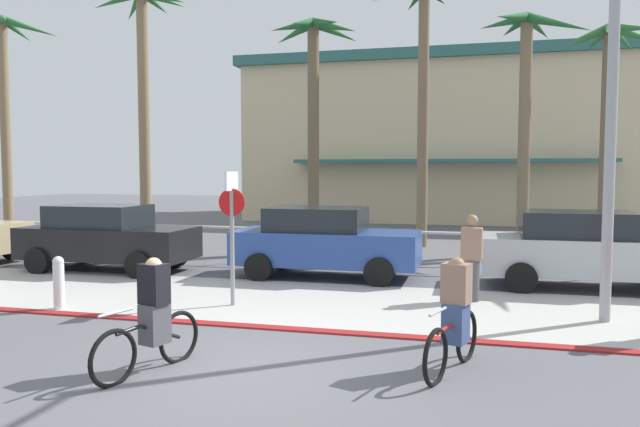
{
  "coord_description": "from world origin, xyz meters",
  "views": [
    {
      "loc": [
        2.95,
        -7.14,
        2.59
      ],
      "look_at": [
        -0.44,
        6.0,
        1.62
      ],
      "focal_mm": 34.38,
      "sensor_mm": 36.0,
      "label": 1
    }
  ],
  "objects_px": {
    "cyclist_black_0": "(152,318)",
    "stop_sign_bike_lane": "(232,218)",
    "bollard_2": "(59,282)",
    "palm_tree_2": "(314,79)",
    "palm_tree_3": "(422,63)",
    "palm_tree_0": "(3,70)",
    "cyclist_red_1": "(454,317)",
    "car_black_1": "(106,237)",
    "pedestrian_1": "(471,261)",
    "palm_tree_1": "(142,54)",
    "palm_tree_5": "(609,82)",
    "car_silver_3": "(584,249)",
    "streetlight_curb": "(616,65)",
    "car_blue_2": "(324,241)",
    "palm_tree_4": "(527,79)"
  },
  "relations": [
    {
      "from": "bollard_2",
      "to": "car_black_1",
      "type": "xyz_separation_m",
      "value": [
        -1.74,
        4.12,
        0.35
      ]
    },
    {
      "from": "palm_tree_3",
      "to": "car_silver_3",
      "type": "relative_size",
      "value": 1.98
    },
    {
      "from": "palm_tree_2",
      "to": "pedestrian_1",
      "type": "xyz_separation_m",
      "value": [
        4.89,
        -6.36,
        -4.61
      ]
    },
    {
      "from": "palm_tree_1",
      "to": "cyclist_black_0",
      "type": "bearing_deg",
      "value": -59.28
    },
    {
      "from": "palm_tree_3",
      "to": "pedestrian_1",
      "type": "relative_size",
      "value": 5.06
    },
    {
      "from": "stop_sign_bike_lane",
      "to": "cyclist_black_0",
      "type": "bearing_deg",
      "value": -83.04
    },
    {
      "from": "palm_tree_1",
      "to": "cyclist_red_1",
      "type": "height_order",
      "value": "palm_tree_1"
    },
    {
      "from": "palm_tree_0",
      "to": "cyclist_black_0",
      "type": "bearing_deg",
      "value": -43.32
    },
    {
      "from": "palm_tree_1",
      "to": "cyclist_red_1",
      "type": "bearing_deg",
      "value": -44.33
    },
    {
      "from": "palm_tree_4",
      "to": "palm_tree_1",
      "type": "bearing_deg",
      "value": -173.11
    },
    {
      "from": "palm_tree_0",
      "to": "palm_tree_3",
      "type": "relative_size",
      "value": 0.95
    },
    {
      "from": "stop_sign_bike_lane",
      "to": "palm_tree_3",
      "type": "distance_m",
      "value": 11.3
    },
    {
      "from": "stop_sign_bike_lane",
      "to": "car_blue_2",
      "type": "distance_m",
      "value": 3.68
    },
    {
      "from": "cyclist_red_1",
      "to": "cyclist_black_0",
      "type": "bearing_deg",
      "value": -164.99
    },
    {
      "from": "car_black_1",
      "to": "pedestrian_1",
      "type": "bearing_deg",
      "value": -9.33
    },
    {
      "from": "palm_tree_1",
      "to": "car_black_1",
      "type": "distance_m",
      "value": 7.14
    },
    {
      "from": "car_black_1",
      "to": "cyclist_black_0",
      "type": "distance_m",
      "value": 8.57
    },
    {
      "from": "palm_tree_1",
      "to": "palm_tree_3",
      "type": "height_order",
      "value": "palm_tree_3"
    },
    {
      "from": "stop_sign_bike_lane",
      "to": "bollard_2",
      "type": "height_order",
      "value": "stop_sign_bike_lane"
    },
    {
      "from": "palm_tree_0",
      "to": "cyclist_black_0",
      "type": "relative_size",
      "value": 4.69
    },
    {
      "from": "palm_tree_1",
      "to": "palm_tree_5",
      "type": "height_order",
      "value": "palm_tree_1"
    },
    {
      "from": "palm_tree_3",
      "to": "car_blue_2",
      "type": "height_order",
      "value": "palm_tree_3"
    },
    {
      "from": "palm_tree_3",
      "to": "pedestrian_1",
      "type": "xyz_separation_m",
      "value": [
        1.77,
        -8.52,
        -5.32
      ]
    },
    {
      "from": "car_silver_3",
      "to": "pedestrian_1",
      "type": "height_order",
      "value": "pedestrian_1"
    },
    {
      "from": "bollard_2",
      "to": "palm_tree_4",
      "type": "relative_size",
      "value": 0.14
    },
    {
      "from": "palm_tree_1",
      "to": "cyclist_red_1",
      "type": "distance_m",
      "value": 15.59
    },
    {
      "from": "bollard_2",
      "to": "palm_tree_2",
      "type": "distance_m",
      "value": 10.53
    },
    {
      "from": "bollard_2",
      "to": "palm_tree_0",
      "type": "distance_m",
      "value": 14.63
    },
    {
      "from": "cyclist_red_1",
      "to": "bollard_2",
      "type": "bearing_deg",
      "value": 166.95
    },
    {
      "from": "stop_sign_bike_lane",
      "to": "car_blue_2",
      "type": "relative_size",
      "value": 0.58
    },
    {
      "from": "cyclist_black_0",
      "to": "stop_sign_bike_lane",
      "type": "bearing_deg",
      "value": 96.96
    },
    {
      "from": "palm_tree_3",
      "to": "car_blue_2",
      "type": "xyz_separation_m",
      "value": [
        -1.69,
        -6.58,
        -5.25
      ]
    },
    {
      "from": "car_blue_2",
      "to": "car_black_1",
      "type": "bearing_deg",
      "value": -175.59
    },
    {
      "from": "palm_tree_5",
      "to": "car_silver_3",
      "type": "height_order",
      "value": "palm_tree_5"
    },
    {
      "from": "stop_sign_bike_lane",
      "to": "palm_tree_2",
      "type": "height_order",
      "value": "palm_tree_2"
    },
    {
      "from": "streetlight_curb",
      "to": "palm_tree_2",
      "type": "distance_m",
      "value": 10.56
    },
    {
      "from": "palm_tree_2",
      "to": "car_blue_2",
      "type": "distance_m",
      "value": 6.5
    },
    {
      "from": "palm_tree_4",
      "to": "car_blue_2",
      "type": "bearing_deg",
      "value": -132.45
    },
    {
      "from": "palm_tree_2",
      "to": "palm_tree_5",
      "type": "xyz_separation_m",
      "value": [
        8.88,
        2.29,
        -0.1
      ]
    },
    {
      "from": "streetlight_curb",
      "to": "palm_tree_1",
      "type": "height_order",
      "value": "palm_tree_1"
    },
    {
      "from": "palm_tree_3",
      "to": "car_silver_3",
      "type": "distance_m",
      "value": 9.35
    },
    {
      "from": "palm_tree_3",
      "to": "palm_tree_5",
      "type": "xyz_separation_m",
      "value": [
        5.75,
        0.14,
        -0.8
      ]
    },
    {
      "from": "palm_tree_2",
      "to": "cyclist_red_1",
      "type": "relative_size",
      "value": 4.17
    },
    {
      "from": "streetlight_curb",
      "to": "palm_tree_5",
      "type": "height_order",
      "value": "streetlight_curb"
    },
    {
      "from": "car_silver_3",
      "to": "pedestrian_1",
      "type": "xyz_separation_m",
      "value": [
        -2.36,
        -1.97,
        -0.07
      ]
    },
    {
      "from": "palm_tree_2",
      "to": "cyclist_red_1",
      "type": "xyz_separation_m",
      "value": [
        4.73,
        -10.66,
        -4.72
      ]
    },
    {
      "from": "palm_tree_3",
      "to": "car_silver_3",
      "type": "xyz_separation_m",
      "value": [
        4.13,
        -6.54,
        -5.25
      ]
    },
    {
      "from": "stop_sign_bike_lane",
      "to": "cyclist_red_1",
      "type": "bearing_deg",
      "value": -33.21
    },
    {
      "from": "palm_tree_0",
      "to": "palm_tree_2",
      "type": "relative_size",
      "value": 1.13
    },
    {
      "from": "palm_tree_4",
      "to": "car_black_1",
      "type": "height_order",
      "value": "palm_tree_4"
    }
  ]
}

